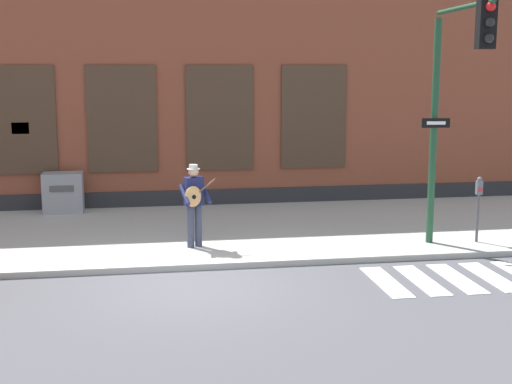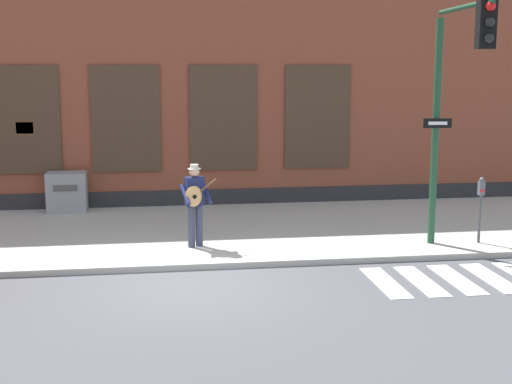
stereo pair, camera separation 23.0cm
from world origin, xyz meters
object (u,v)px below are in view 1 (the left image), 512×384
Objects in this scene: busker at (194,200)px; utility_box at (63,193)px; traffic_light at (454,84)px; parking_meter at (479,199)px.

utility_box is at bearing 126.54° from busker.
traffic_light is at bearing -35.00° from utility_box.
busker is at bearing -53.46° from utility_box.
traffic_light reaches higher than parking_meter.
busker is at bearing 163.54° from traffic_light.
traffic_light is 3.45× the size of parking_meter.
utility_box is (-3.10, 4.19, -0.48)m from busker.
utility_box is at bearing 152.90° from parking_meter.
traffic_light is 4.73× the size of utility_box.
traffic_light reaches higher than utility_box.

